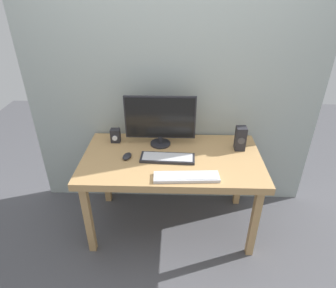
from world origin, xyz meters
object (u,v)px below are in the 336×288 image
object	(u,v)px
monitor	(160,120)
mouse	(127,156)
desk	(172,164)
keyboard_secondary	(186,177)
speaker_right	(240,138)
audio_controller	(115,136)
keyboard_primary	(168,158)

from	to	relation	value
monitor	mouse	distance (m)	0.41
desk	monitor	size ratio (longest dim) A/B	2.45
desk	keyboard_secondary	distance (m)	0.32
desk	monitor	world-z (taller)	monitor
desk	monitor	distance (m)	0.38
speaker_right	audio_controller	size ratio (longest dim) A/B	1.68
desk	mouse	xyz separation A→B (m)	(-0.36, -0.03, 0.09)
speaker_right	audio_controller	xyz separation A→B (m)	(-1.06, 0.09, -0.04)
audio_controller	desk	bearing A→B (deg)	-25.36
desk	keyboard_secondary	xyz separation A→B (m)	(0.11, -0.28, 0.08)
monitor	audio_controller	world-z (taller)	monitor
keyboard_secondary	speaker_right	xyz separation A→B (m)	(0.45, 0.43, 0.09)
mouse	audio_controller	bearing A→B (deg)	134.22
keyboard_secondary	speaker_right	size ratio (longest dim) A/B	2.35
keyboard_primary	mouse	xyz separation A→B (m)	(-0.33, 0.01, 0.01)
desk	keyboard_secondary	world-z (taller)	keyboard_secondary
monitor	keyboard_secondary	bearing A→B (deg)	-66.54
monitor	keyboard_primary	bearing A→B (deg)	-74.15
monitor	mouse	world-z (taller)	monitor
keyboard_secondary	mouse	size ratio (longest dim) A/B	4.66
desk	keyboard_primary	size ratio (longest dim) A/B	3.31
keyboard_primary	speaker_right	distance (m)	0.63
keyboard_primary	audio_controller	xyz separation A→B (m)	(-0.46, 0.27, 0.05)
audio_controller	keyboard_secondary	bearing A→B (deg)	-40.50
desk	mouse	world-z (taller)	mouse
keyboard_secondary	monitor	bearing A→B (deg)	113.46
desk	keyboard_primary	world-z (taller)	keyboard_primary
keyboard_secondary	desk	bearing A→B (deg)	111.39
monitor	speaker_right	world-z (taller)	monitor
keyboard_primary	keyboard_secondary	world-z (taller)	keyboard_secondary
desk	keyboard_secondary	bearing A→B (deg)	-68.61
monitor	keyboard_secondary	distance (m)	0.58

